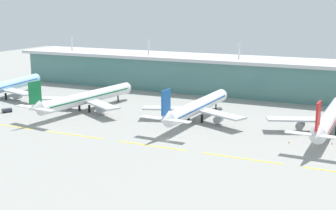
{
  "coord_description": "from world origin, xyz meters",
  "views": [
    {
      "loc": [
        68.54,
        -150.99,
        50.74
      ],
      "look_at": [
        -12.68,
        28.17,
        7.0
      ],
      "focal_mm": 48.85,
      "sensor_mm": 36.0,
      "label": 1
    }
  ],
  "objects_px": {
    "airliner_center": "(197,107)",
    "safety_cone_nose_front": "(332,143)",
    "airliner_far_middle": "(329,118)",
    "pushback_tug": "(7,110)",
    "safety_cone_right_wingtip": "(289,142)",
    "airliner_nearest": "(2,87)",
    "airliner_near_middle": "(86,98)"
  },
  "relations": [
    {
      "from": "airliner_near_middle",
      "to": "safety_cone_nose_front",
      "type": "distance_m",
      "value": 113.54
    },
    {
      "from": "safety_cone_right_wingtip",
      "to": "airliner_far_middle",
      "type": "bearing_deg",
      "value": 58.71
    },
    {
      "from": "airliner_near_middle",
      "to": "airliner_center",
      "type": "relative_size",
      "value": 1.06
    },
    {
      "from": "pushback_tug",
      "to": "safety_cone_nose_front",
      "type": "height_order",
      "value": "pushback_tug"
    },
    {
      "from": "airliner_center",
      "to": "pushback_tug",
      "type": "relative_size",
      "value": 13.45
    },
    {
      "from": "airliner_near_middle",
      "to": "safety_cone_nose_front",
      "type": "xyz_separation_m",
      "value": [
        113.13,
        -7.49,
        -6.11
      ]
    },
    {
      "from": "airliner_far_middle",
      "to": "safety_cone_nose_front",
      "type": "xyz_separation_m",
      "value": [
        2.62,
        -14.59,
        -6.11
      ]
    },
    {
      "from": "airliner_near_middle",
      "to": "airliner_far_middle",
      "type": "relative_size",
      "value": 0.99
    },
    {
      "from": "pushback_tug",
      "to": "airliner_nearest",
      "type": "bearing_deg",
      "value": 136.93
    },
    {
      "from": "airliner_near_middle",
      "to": "safety_cone_right_wingtip",
      "type": "xyz_separation_m",
      "value": [
        98.54,
        -12.59,
        -6.11
      ]
    },
    {
      "from": "airliner_nearest",
      "to": "pushback_tug",
      "type": "distance_m",
      "value": 35.0
    },
    {
      "from": "airliner_center",
      "to": "pushback_tug",
      "type": "bearing_deg",
      "value": -166.11
    },
    {
      "from": "airliner_nearest",
      "to": "safety_cone_right_wingtip",
      "type": "height_order",
      "value": "airliner_nearest"
    },
    {
      "from": "pushback_tug",
      "to": "safety_cone_nose_front",
      "type": "distance_m",
      "value": 146.47
    },
    {
      "from": "airliner_far_middle",
      "to": "airliner_center",
      "type": "bearing_deg",
      "value": -176.5
    },
    {
      "from": "airliner_near_middle",
      "to": "safety_cone_right_wingtip",
      "type": "height_order",
      "value": "airliner_near_middle"
    },
    {
      "from": "airliner_nearest",
      "to": "safety_cone_nose_front",
      "type": "distance_m",
      "value": 171.94
    },
    {
      "from": "airliner_center",
      "to": "airliner_far_middle",
      "type": "height_order",
      "value": "same"
    },
    {
      "from": "airliner_center",
      "to": "pushback_tug",
      "type": "height_order",
      "value": "airliner_center"
    },
    {
      "from": "pushback_tug",
      "to": "airliner_center",
      "type": "bearing_deg",
      "value": 13.89
    },
    {
      "from": "safety_cone_right_wingtip",
      "to": "airliner_center",
      "type": "bearing_deg",
      "value": 159.22
    },
    {
      "from": "airliner_near_middle",
      "to": "airliner_far_middle",
      "type": "bearing_deg",
      "value": 3.68
    },
    {
      "from": "pushback_tug",
      "to": "safety_cone_right_wingtip",
      "type": "distance_m",
      "value": 131.6
    },
    {
      "from": "safety_cone_nose_front",
      "to": "safety_cone_right_wingtip",
      "type": "distance_m",
      "value": 15.46
    },
    {
      "from": "airliner_nearest",
      "to": "airliner_near_middle",
      "type": "xyz_separation_m",
      "value": [
        58.21,
        -5.49,
        0.0
      ]
    },
    {
      "from": "airliner_nearest",
      "to": "pushback_tug",
      "type": "relative_size",
      "value": 14.11
    },
    {
      "from": "airliner_center",
      "to": "safety_cone_nose_front",
      "type": "distance_m",
      "value": 59.04
    },
    {
      "from": "airliner_center",
      "to": "safety_cone_nose_front",
      "type": "relative_size",
      "value": 96.26
    },
    {
      "from": "airliner_center",
      "to": "safety_cone_nose_front",
      "type": "bearing_deg",
      "value": -11.02
    },
    {
      "from": "airliner_nearest",
      "to": "airliner_near_middle",
      "type": "bearing_deg",
      "value": -5.38
    },
    {
      "from": "airliner_center",
      "to": "safety_cone_right_wingtip",
      "type": "relative_size",
      "value": 96.26
    },
    {
      "from": "airliner_far_middle",
      "to": "safety_cone_right_wingtip",
      "type": "distance_m",
      "value": 23.85
    }
  ]
}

